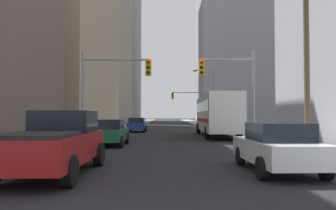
{
  "coord_description": "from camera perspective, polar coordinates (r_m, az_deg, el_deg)",
  "views": [
    {
      "loc": [
        -0.02,
        -2.56,
        1.75
      ],
      "look_at": [
        0.0,
        32.79,
        2.87
      ],
      "focal_mm": 35.47,
      "sensor_mm": 36.0,
      "label": 1
    }
  ],
  "objects": [
    {
      "name": "building_left_far_tower",
      "position": [
        101.0,
        -9.97,
        14.76
      ],
      "size": [
        15.92,
        28.01,
        61.03
      ],
      "primitive_type": "cube",
      "color": "gray",
      "rests_on": "ground"
    },
    {
      "name": "city_bus",
      "position": [
        28.06,
        8.32,
        -1.43
      ],
      "size": [
        2.7,
        11.54,
        3.4
      ],
      "color": "silver",
      "rests_on": "ground"
    },
    {
      "name": "building_left_mid_office",
      "position": [
        56.17,
        -20.85,
        14.1
      ],
      "size": [
        19.42,
        28.99,
        34.07
      ],
      "primitive_type": "cube",
      "color": "tan",
      "rests_on": "ground"
    },
    {
      "name": "utility_pole_right",
      "position": [
        18.24,
        22.65,
        9.21
      ],
      "size": [
        2.2,
        0.28,
        9.83
      ],
      "color": "brown",
      "rests_on": "ground"
    },
    {
      "name": "pickup_truck_red",
      "position": [
        10.53,
        -18.74,
        -6.15
      ],
      "size": [
        2.2,
        5.45,
        1.9
      ],
      "color": "maroon",
      "rests_on": "ground"
    },
    {
      "name": "sidewalk_right",
      "position": [
        53.01,
        7.15,
        -3.61
      ],
      "size": [
        3.28,
        160.0,
        0.15
      ],
      "primitive_type": "cube",
      "color": "#9E9E99",
      "rests_on": "ground"
    },
    {
      "name": "traffic_signal_near_right",
      "position": [
        22.02,
        10.52,
        4.18
      ],
      "size": [
        3.67,
        0.44,
        6.0
      ],
      "color": "gray",
      "rests_on": "ground"
    },
    {
      "name": "sedan_white",
      "position": [
        10.91,
        18.27,
        -6.86
      ],
      "size": [
        1.95,
        4.26,
        1.52
      ],
      "color": "white",
      "rests_on": "ground"
    },
    {
      "name": "sedan_blue",
      "position": [
        35.67,
        -5.4,
        -3.38
      ],
      "size": [
        1.95,
        4.21,
        1.52
      ],
      "color": "navy",
      "rests_on": "ground"
    },
    {
      "name": "sidewalk_left",
      "position": [
        53.0,
        -7.17,
        -3.61
      ],
      "size": [
        3.28,
        160.0,
        0.15
      ],
      "primitive_type": "cube",
      "color": "#9E9E99",
      "rests_on": "ground"
    },
    {
      "name": "sedan_green",
      "position": [
        19.69,
        -10.11,
        -4.63
      ],
      "size": [
        1.95,
        4.22,
        1.52
      ],
      "color": "#195938",
      "rests_on": "ground"
    },
    {
      "name": "traffic_signal_near_left",
      "position": [
        21.94,
        -9.44,
        4.3
      ],
      "size": [
        4.53,
        0.44,
        6.0
      ],
      "color": "gray",
      "rests_on": "ground"
    },
    {
      "name": "traffic_signal_far_right",
      "position": [
        52.5,
        3.61,
        0.76
      ],
      "size": [
        5.13,
        0.44,
        6.0
      ],
      "color": "gray",
      "rests_on": "ground"
    },
    {
      "name": "street_lamp_right",
      "position": [
        40.68,
        7.36,
        2.18
      ],
      "size": [
        2.73,
        0.32,
        7.5
      ],
      "color": "gray",
      "rests_on": "ground"
    }
  ]
}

